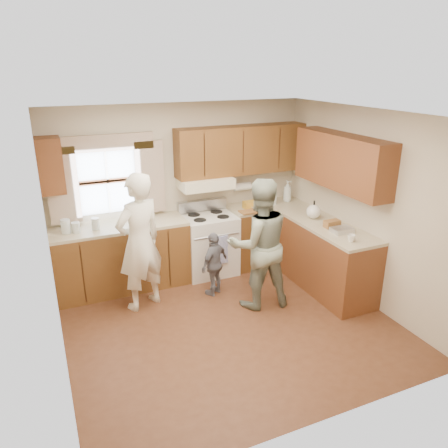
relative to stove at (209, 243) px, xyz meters
name	(u,v)px	position (x,y,z in m)	size (l,w,h in m)	color
room	(230,228)	(-0.30, -1.44, 0.78)	(3.80, 3.80, 3.80)	#4E2B18
kitchen_fixtures	(238,225)	(0.31, -0.36, 0.37)	(3.80, 2.25, 2.15)	#4A2A10
stove	(209,243)	(0.00, 0.00, 0.00)	(0.76, 0.67, 1.07)	silver
woman_left	(140,242)	(-1.16, -0.59, 0.43)	(0.65, 0.43, 1.79)	white
woman_right	(259,244)	(0.23, -1.15, 0.39)	(0.83, 0.65, 1.71)	#26402F
child	(214,264)	(-0.18, -0.66, -0.02)	(0.53, 0.22, 0.90)	slate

